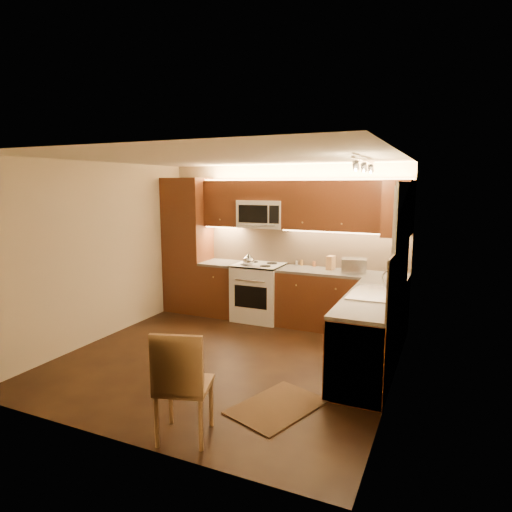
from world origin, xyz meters
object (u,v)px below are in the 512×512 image
at_px(stove, 259,292).
at_px(sink, 374,287).
at_px(dining_chair, 184,383).
at_px(microwave, 262,214).
at_px(kettle, 249,259).
at_px(toaster_oven, 354,266).
at_px(soap_bottle, 398,283).
at_px(knife_block, 331,263).

xyz_separation_m(stove, sink, (2.00, -1.12, 0.52)).
distance_m(stove, dining_chair, 3.46).
bearing_deg(microwave, stove, -90.00).
relative_size(sink, kettle, 4.02).
relative_size(toaster_oven, dining_chair, 0.36).
distance_m(sink, kettle, 2.30).
height_order(microwave, soap_bottle, microwave).
bearing_deg(toaster_oven, microwave, 166.75).
height_order(kettle, dining_chair, kettle).
bearing_deg(sink, stove, 150.64).
xyz_separation_m(sink, kettle, (-2.10, 0.94, 0.05)).
height_order(stove, toaster_oven, toaster_oven).
xyz_separation_m(microwave, dining_chair, (0.78, -3.51, -1.22)).
distance_m(stove, toaster_oven, 1.62).
height_order(toaster_oven, dining_chair, toaster_oven).
distance_m(kettle, knife_block, 1.28).
xyz_separation_m(kettle, toaster_oven, (1.63, 0.20, -0.02)).
xyz_separation_m(knife_block, soap_bottle, (1.10, -0.93, -0.02)).
relative_size(sink, knife_block, 4.09).
xyz_separation_m(stove, kettle, (-0.10, -0.18, 0.57)).
distance_m(kettle, toaster_oven, 1.64).
bearing_deg(dining_chair, soap_bottle, 43.34).
xyz_separation_m(toaster_oven, dining_chair, (-0.75, -3.40, -0.51)).
xyz_separation_m(kettle, dining_chair, (0.88, -3.19, -0.53)).
distance_m(sink, knife_block, 1.52).
distance_m(kettle, soap_bottle, 2.42).
bearing_deg(knife_block, dining_chair, -86.03).
distance_m(toaster_oven, knife_block, 0.40).
height_order(stove, microwave, microwave).
relative_size(microwave, sink, 0.88).
distance_m(stove, kettle, 0.60).
xyz_separation_m(sink, dining_chair, (-1.22, -2.25, -0.48)).
height_order(knife_block, soap_bottle, knife_block).
distance_m(sink, dining_chair, 2.61).
relative_size(kettle, knife_block, 1.02).
bearing_deg(kettle, dining_chair, -95.22).
xyz_separation_m(sink, soap_bottle, (0.24, 0.32, 0.01)).
height_order(sink, soap_bottle, soap_bottle).
bearing_deg(kettle, soap_bottle, -35.49).
bearing_deg(microwave, dining_chair, -77.54).
distance_m(soap_bottle, dining_chair, 3.00).
height_order(stove, dining_chair, dining_chair).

